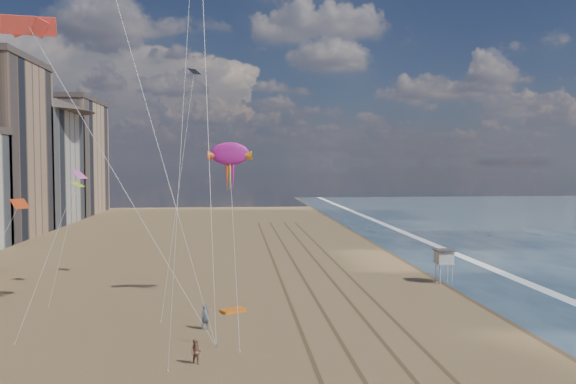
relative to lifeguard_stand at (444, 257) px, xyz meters
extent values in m
plane|color=#42301E|center=(4.03, 8.05, -2.56)|extent=(260.00, 260.00, 0.00)
plane|color=white|center=(8.23, 8.05, -2.56)|extent=(260.00, 260.00, 0.00)
cube|color=brown|center=(-16.17, -1.95, -2.56)|extent=(0.28, 120.00, 0.01)
cube|color=brown|center=(-13.77, -1.95, -2.56)|extent=(0.28, 120.00, 0.01)
cube|color=brown|center=(-10.97, -1.95, -2.56)|extent=(0.28, 120.00, 0.01)
cube|color=brown|center=(-8.77, -1.95, -2.56)|extent=(0.28, 120.00, 0.01)
cube|color=#BCB2A3|center=(-60.47, 60.05, 8.43)|extent=(15.00, 22.00, 22.00)
cone|color=#473D38|center=(-60.47, 60.05, 21.63)|extent=(34.22, 34.22, 4.40)
cube|color=tan|center=(-60.97, 82.05, 10.43)|extent=(16.00, 24.00, 26.00)
cube|color=#473D38|center=(-60.97, 82.05, 23.93)|extent=(16.32, 24.48, 1.00)
cylinder|color=silver|center=(-0.61, -0.61, -1.64)|extent=(0.12, 0.12, 1.84)
cylinder|color=silver|center=(0.61, -0.61, -1.64)|extent=(0.12, 0.12, 1.84)
cylinder|color=silver|center=(-0.61, 0.61, -1.64)|extent=(0.12, 0.12, 1.84)
cylinder|color=silver|center=(0.61, 0.61, -1.64)|extent=(0.12, 0.12, 1.84)
cube|color=silver|center=(0.00, 0.00, -0.57)|extent=(1.64, 1.64, 0.12)
cube|color=silver|center=(0.00, 0.00, 0.05)|extent=(1.54, 1.54, 1.13)
cube|color=#473D38|center=(0.00, 0.00, 0.71)|extent=(1.84, 1.84, 0.10)
cube|color=orange|center=(-21.02, -9.01, -2.46)|extent=(2.23, 1.97, 0.21)
ellipsoid|color=#B31B90|center=(-21.22, -5.05, 10.24)|extent=(3.87, 0.73, 2.30)
cone|color=#DF4915|center=(-22.60, -5.05, 10.06)|extent=(1.04, 0.86, 0.86)
cone|color=orange|center=(-19.83, -5.05, 10.06)|extent=(1.04, 0.86, 0.86)
cylinder|color=silver|center=(-20.88, -11.92, 3.40)|extent=(0.03, 0.03, 18.21)
imported|color=#4F5765|center=(-22.99, -13.62, -1.66)|extent=(0.79, 0.70, 1.81)
imported|color=#95624B|center=(-23.17, -20.69, -1.81)|extent=(0.90, 0.82, 1.50)
cube|color=#FF4438|center=(-36.64, -8.36, 20.03)|extent=(4.16, 1.42, 1.43)
plane|color=#C13912|center=(-34.46, -16.85, 6.85)|extent=(1.55, 1.53, 0.58)
plane|color=black|center=(-24.58, 0.25, 18.09)|extent=(1.69, 1.66, 0.67)
plane|color=#E258B1|center=(-33.68, -6.00, 8.50)|extent=(1.52, 1.62, 0.74)
plane|color=#B8DA16|center=(-35.60, 0.66, 7.41)|extent=(1.49, 1.54, 0.47)
camera|label=1|loc=(-20.83, -53.91, 9.46)|focal=35.00mm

